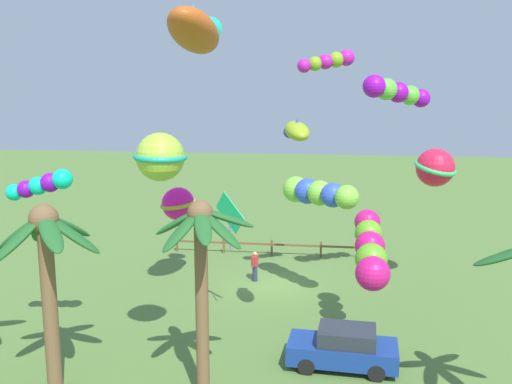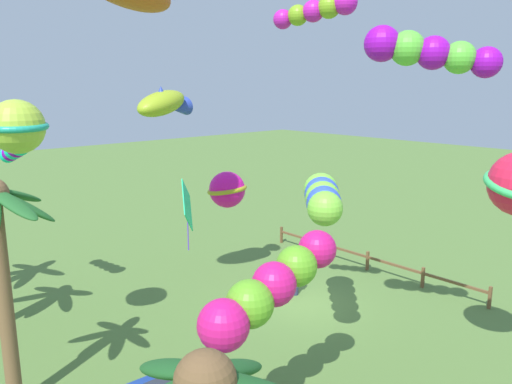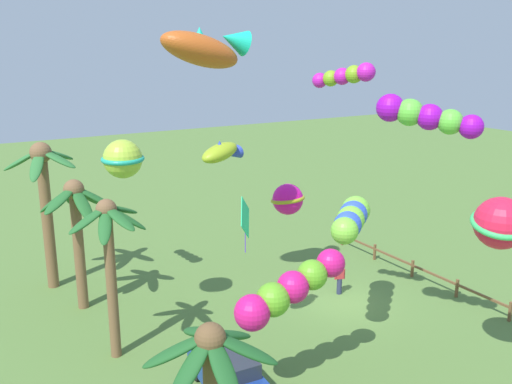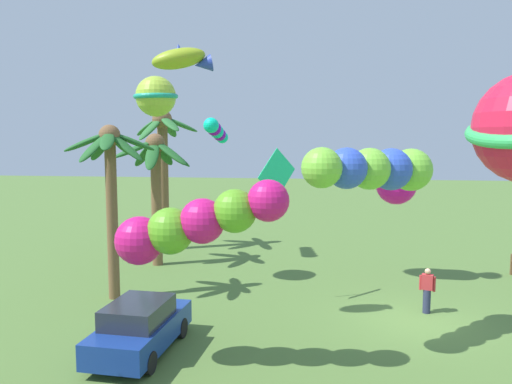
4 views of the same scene
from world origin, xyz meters
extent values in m
plane|color=#567A38|center=(0.00, 0.00, 0.00)|extent=(120.00, 120.00, 0.00)
ellipsoid|color=#1E5623|center=(-7.83, 11.37, 5.30)|extent=(1.74, 0.61, 0.85)
ellipsoid|color=#1E5623|center=(-8.31, 10.70, 5.25)|extent=(1.16, 1.73, 0.95)
sphere|color=brown|center=(-8.65, 11.42, 5.53)|extent=(0.76, 0.76, 0.76)
cylinder|color=brown|center=(0.96, 11.03, 3.10)|extent=(0.42, 0.42, 6.19)
ellipsoid|color=#236028|center=(0.17, 10.77, 5.99)|extent=(1.80, 1.01, 0.81)
ellipsoid|color=#236028|center=(0.75, 10.34, 5.78)|extent=(0.93, 1.64, 1.20)
ellipsoid|color=#236028|center=(1.36, 10.31, 5.97)|extent=(1.26, 1.75, 0.86)
cube|color=brown|center=(-5.42, -5.28, 0.47)|extent=(0.12, 0.12, 0.95)
cube|color=brown|center=(-2.45, -5.28, 0.47)|extent=(0.12, 0.12, 0.95)
cube|color=brown|center=(0.52, -5.28, 0.47)|extent=(0.12, 0.12, 0.95)
cube|color=brown|center=(3.49, -5.28, 0.47)|extent=(0.12, 0.12, 0.95)
cube|color=brown|center=(6.46, -5.28, 0.47)|extent=(0.12, 0.12, 0.95)
cube|color=brown|center=(0.52, -5.28, 0.66)|extent=(11.98, 0.09, 0.11)
cylinder|color=#2D3351|center=(0.89, -0.48, 0.42)|extent=(0.26, 0.26, 0.84)
cube|color=#B72D33|center=(0.89, -0.48, 1.11)|extent=(0.35, 0.44, 0.54)
sphere|color=tan|center=(0.89, -0.48, 1.48)|extent=(0.21, 0.21, 0.21)
cylinder|color=#B72D33|center=(0.97, -0.26, 1.06)|extent=(0.09, 0.09, 0.52)
cylinder|color=#B72D33|center=(0.81, -0.69, 1.06)|extent=(0.09, 0.09, 0.52)
sphere|color=#D01CB8|center=(-3.49, 2.37, 11.25)|extent=(0.70, 0.70, 0.70)
sphere|color=#80B422|center=(-3.04, 2.56, 11.16)|extent=(0.67, 0.67, 0.67)
sphere|color=#D01CB8|center=(-2.60, 2.75, 11.07)|extent=(0.64, 0.64, 0.64)
sphere|color=#80B422|center=(-2.16, 2.94, 10.98)|extent=(0.62, 0.62, 0.62)
sphere|color=#D01CB8|center=(-1.71, 3.13, 10.89)|extent=(0.59, 0.59, 0.59)
sphere|color=#ACD43B|center=(2.56, 9.78, 7.74)|extent=(1.59, 1.59, 1.59)
torus|color=#20AA8C|center=(2.56, 9.78, 7.74)|extent=(2.24, 2.24, 0.26)
cube|color=#20EA8F|center=(1.20, 4.83, 4.83)|extent=(1.44, 1.23, 1.82)
cylinder|color=#6C3FEA|center=(1.20, 4.83, 3.77)|extent=(0.04, 0.04, 1.21)
ellipsoid|color=#98B522|center=(-1.73, 7.54, 8.47)|extent=(1.31, 1.89, 0.90)
cone|color=#2B42B6|center=(-1.50, 6.85, 8.32)|extent=(0.68, 0.74, 0.61)
cone|color=#2B42B6|center=(-1.73, 7.54, 8.73)|extent=(0.41, 0.41, 0.33)
sphere|color=#E0177A|center=(-4.51, 7.85, 3.45)|extent=(1.25, 1.25, 1.25)
sphere|color=#63B326|center=(-4.51, 7.01, 3.72)|extent=(1.20, 1.20, 1.20)
sphere|color=#E0177A|center=(-4.50, 6.18, 4.00)|extent=(1.15, 1.15, 1.15)
sphere|color=#63B326|center=(-4.49, 5.35, 4.27)|extent=(1.10, 1.10, 1.10)
sphere|color=#E0177A|center=(-4.48, 4.51, 4.54)|extent=(1.05, 1.05, 1.05)
sphere|color=#0CE8B8|center=(6.65, 8.49, 6.71)|extent=(0.74, 0.74, 0.74)
sphere|color=purple|center=(7.15, 8.46, 6.57)|extent=(0.71, 0.71, 0.71)
sphere|color=#0CE8B8|center=(7.65, 8.43, 6.43)|extent=(0.68, 0.68, 0.68)
sphere|color=purple|center=(8.14, 8.40, 6.29)|extent=(0.65, 0.65, 0.65)
sphere|color=#0CE8B8|center=(8.64, 8.37, 6.15)|extent=(0.62, 0.62, 0.62)
sphere|color=#E5129B|center=(4.76, 0.11, 4.16)|extent=(1.70, 1.70, 1.70)
torus|color=#A79E20|center=(4.76, 0.11, 4.16)|extent=(2.54, 2.54, 0.47)
sphere|color=#A10FC7|center=(-4.71, 2.26, 10.05)|extent=(1.00, 1.00, 1.00)
sphere|color=#60CE3C|center=(-5.26, 1.86, 9.91)|extent=(0.96, 0.96, 0.96)
sphere|color=#A10FC7|center=(-5.82, 1.46, 9.78)|extent=(0.92, 0.92, 0.92)
sphere|color=#60CE3C|center=(-6.38, 1.06, 9.65)|extent=(0.88, 0.88, 0.88)
sphere|color=#A10FC7|center=(-6.94, 0.66, 9.52)|extent=(0.84, 0.84, 0.84)
sphere|color=#82DD3F|center=(-1.27, 0.58, 5.14)|extent=(1.27, 1.27, 1.27)
sphere|color=blue|center=(-1.86, 1.24, 5.18)|extent=(1.22, 1.22, 1.22)
sphere|color=#82DD3F|center=(-2.46, 1.90, 5.23)|extent=(1.17, 1.17, 1.17)
sphere|color=blue|center=(-3.06, 2.56, 5.27)|extent=(1.12, 1.12, 1.12)
sphere|color=#82DD3F|center=(-3.65, 3.22, 5.32)|extent=(1.07, 1.07, 1.07)
camera|label=1|loc=(-2.97, 27.19, 9.87)|focal=39.08mm
camera|label=2|loc=(-12.90, 14.52, 8.91)|focal=35.00mm
camera|label=3|loc=(-19.13, 16.46, 12.05)|focal=38.72mm
camera|label=4|loc=(-16.43, 3.19, 6.04)|focal=34.51mm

